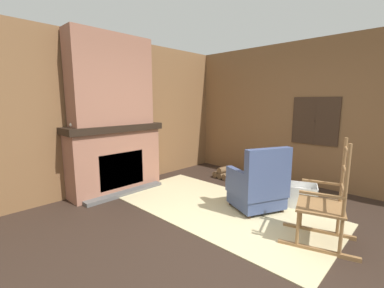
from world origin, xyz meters
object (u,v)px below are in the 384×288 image
Objects in this scene: laundry_basket at (299,195)px; oil_lamp_vase at (73,122)px; rocking_chair at (324,208)px; decorative_plate_on_mantel at (116,118)px; firewood_stack at (225,173)px; storage_case at (140,120)px; armchair at (258,187)px.

laundry_basket is 2.52× the size of oil_lamp_vase.
rocking_chair is 3.47m from decorative_plate_on_mantel.
firewood_stack is at bearing -45.95° from rocking_chair.
rocking_chair is at bearing -28.96° from firewood_stack.
firewood_stack is (-2.30, 1.27, -0.32)m from rocking_chair.
rocking_chair is 5.13× the size of decorative_plate_on_mantel.
storage_case is (0.00, 1.24, -0.02)m from oil_lamp_vase.
armchair is 4.07× the size of oil_lamp_vase.
laundry_basket is at bearing 39.54° from oil_lamp_vase.
decorative_plate_on_mantel is (-2.33, -0.90, 0.94)m from armchair.
decorative_plate_on_mantel is at bearing -6.54° from rocking_chair.
laundry_basket is 2.57× the size of decorative_plate_on_mantel.
rocking_chair is at bearing 1.96° from storage_case.
armchair is at bearing 9.96° from storage_case.
laundry_basket is at bearing -72.24° from rocking_chair.
rocking_chair reaches higher than firewood_stack.
armchair is 4.15× the size of decorative_plate_on_mantel.
oil_lamp_vase reaches higher than armchair.
storage_case is (-2.68, -0.98, 1.07)m from laundry_basket.
laundry_basket is at bearing 28.58° from decorative_plate_on_mantel.
firewood_stack is 1.83× the size of decorative_plate_on_mantel.
oil_lamp_vase is (-2.31, -1.64, 0.91)m from armchair.
oil_lamp_vase reaches higher than firewood_stack.
laundry_basket is (-0.60, 0.86, -0.24)m from rocking_chair.
storage_case is (-2.31, -0.41, 0.89)m from armchair.
rocking_chair is 3.38m from storage_case.
storage_case is at bearing -15.03° from rocking_chair.
decorative_plate_on_mantel is (-2.70, -1.47, 1.13)m from laundry_basket.
laundry_basket is 3.65m from oil_lamp_vase.
storage_case reaches higher than rocking_chair.
oil_lamp_vase is 1.24m from storage_case.
storage_case reaches higher than firewood_stack.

